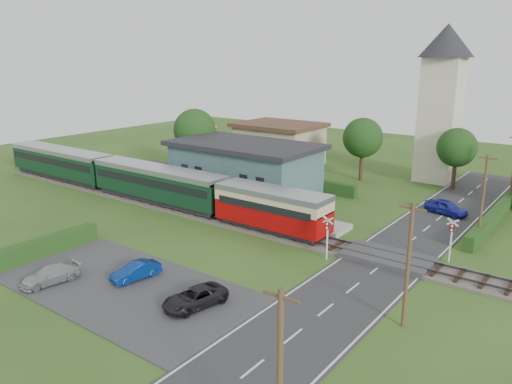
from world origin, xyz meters
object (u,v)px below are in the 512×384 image
Objects in this scene: car_park_dark at (195,298)px; church_tower at (442,92)px; equipment_hut at (153,175)px; pedestrian_far at (164,183)px; crossing_signal_far at (452,234)px; train at (137,178)px; house_west at (279,143)px; car_park_blue at (136,271)px; pedestrian_near at (250,198)px; crossing_signal_near at (327,232)px; car_park_silver at (50,275)px; station_building at (244,167)px; car_on_road at (446,207)px.

church_tower is at bearing 100.34° from car_park_dark.
pedestrian_far is (2.06, -0.43, -0.52)m from equipment_hut.
train is at bearing -175.51° from crossing_signal_far.
house_west is 40.82m from car_park_dark.
church_tower is 26.39m from crossing_signal_far.
equipment_hut is 33.48m from church_tower.
car_park_blue is (14.88, -12.82, -1.55)m from train.
equipment_hut reaches higher than car_park_blue.
car_park_dark is 2.07× the size of pedestrian_near.
crossing_signal_near is at bearing -113.86° from pedestrian_far.
train is at bearing 151.00° from pedestrian_far.
crossing_signal_near reaches higher than car_park_silver.
station_building reaches higher than crossing_signal_far.
house_west is at bearing 129.54° from car_park_dark.
car_park_blue is at bearing -100.17° from church_tower.
train is 13.18× the size of crossing_signal_near.
train is 19.70m from car_park_blue.
equipment_hut is 9.92m from station_building.
equipment_hut is 0.16× the size of station_building.
house_west is 6.99× the size of pedestrian_far.
car_park_dark is at bearing 6.36° from car_park_blue.
car_on_road is 33.99m from car_park_silver.
car_park_blue is 2.14× the size of pedestrian_far.
crossing_signal_far is at bearing 54.84° from car_park_blue.
train reaches higher than car_on_road.
crossing_signal_far is 2.12× the size of pedestrian_far.
station_building is 11.32m from train.
crossing_signal_near is 0.83× the size of car_park_dark.
house_west is at bearing -171.47° from church_tower.
house_west reaches higher than pedestrian_far.
car_park_silver is (4.10, -25.49, -2.07)m from station_building.
crossing_signal_far is at bearing 69.87° from car_park_dark.
car_park_silver is 1.94× the size of pedestrian_near.
train reaches higher than equipment_hut.
car_on_road is at bearing -151.50° from pedestrian_near.
crossing_signal_near is at bearing -34.81° from station_building.
equipment_hut is 1.33× the size of pedestrian_near.
station_building is at bearing 52.72° from train.
car_park_dark is at bearing -122.37° from crossing_signal_far.
pedestrian_near is at bearing 177.56° from crossing_signal_far.
station_building is 14.87m from house_west.
pedestrian_far reaches higher than car_park_dark.
station_building is 0.91× the size of church_tower.
station_building is 4.07× the size of car_on_road.
crossing_signal_far is at bearing 53.87° from car_park_silver.
equipment_hut is 0.14× the size of church_tower.
car_park_dark is (20.55, -13.23, -1.55)m from train.
car_park_silver is 0.94× the size of car_park_dark.
crossing_signal_far is 18.42m from pedestrian_near.
car_on_road is (25.07, -9.50, -2.07)m from house_west.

